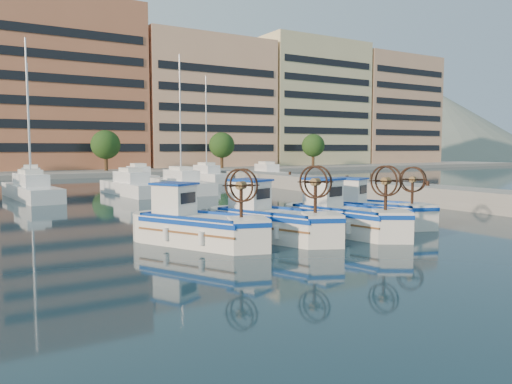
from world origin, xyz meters
name	(u,v)px	position (x,y,z in m)	size (l,w,h in m)	color
ground	(335,234)	(0.00, 0.00, 0.00)	(300.00, 300.00, 0.00)	#193542
quay	(404,192)	(13.00, 8.00, 0.60)	(3.00, 60.00, 1.20)	gray
waterfront	(119,103)	(9.23, 65.04, 11.10)	(180.00, 40.00, 25.60)	gray
hill_east	(433,158)	(140.00, 110.00, 0.00)	(160.00, 160.00, 50.00)	slate
yacht_marina	(93,185)	(-3.78, 27.48, 0.53)	(37.50, 21.86, 11.50)	white
fishing_boat_a	(197,223)	(-6.09, 0.87, 0.82)	(3.79, 4.91, 2.97)	white
fishing_boat_b	(271,218)	(-2.97, 0.45, 0.84)	(3.46, 5.04, 3.04)	white
fishing_boat_c	(343,215)	(0.30, -0.18, 0.83)	(2.90, 4.96, 3.01)	white
fishing_boat_d	(371,209)	(3.05, 1.01, 0.79)	(3.55, 4.74, 2.85)	white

